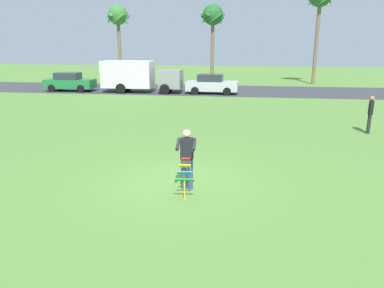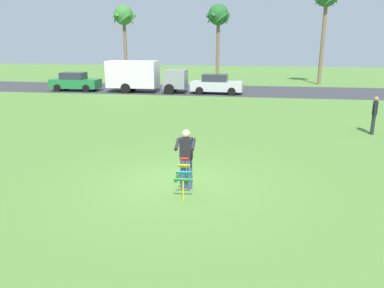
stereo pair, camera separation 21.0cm
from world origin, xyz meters
name	(u,v)px [view 1 (the left image)]	position (x,y,z in m)	size (l,w,h in m)	color
ground_plane	(178,184)	(0.00, 0.00, 0.00)	(120.00, 120.00, 0.00)	#568438
road_strip	(224,90)	(0.00, 22.60, 0.01)	(120.00, 8.00, 0.01)	#38383D
person_kite_flyer	(187,157)	(0.32, -0.34, 0.95)	(0.57, 0.68, 1.73)	#384772
kite_held	(185,174)	(0.36, -0.98, 0.69)	(0.52, 0.66, 1.05)	red
parked_car_green	(70,82)	(-13.27, 20.20, 0.77)	(4.24, 1.91, 1.60)	#1E7238
parked_truck_grey_van	(137,76)	(-7.15, 20.20, 1.41)	(6.71, 2.14, 2.62)	gray
parked_car_silver	(212,84)	(-0.85, 20.20, 0.77)	(4.25, 1.94, 1.60)	silver
palm_tree_left_near	(118,18)	(-12.13, 30.42, 6.69)	(2.58, 2.71, 8.07)	brown
palm_tree_right_near	(213,18)	(-1.65, 29.37, 6.54)	(2.58, 2.71, 7.92)	brown
palm_tree_centre_far	(320,1)	(8.78, 29.18, 8.03)	(2.58, 2.71, 9.53)	brown
person_walker_near	(370,113)	(7.59, 7.49, 0.93)	(0.32, 0.55, 1.73)	#26262B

